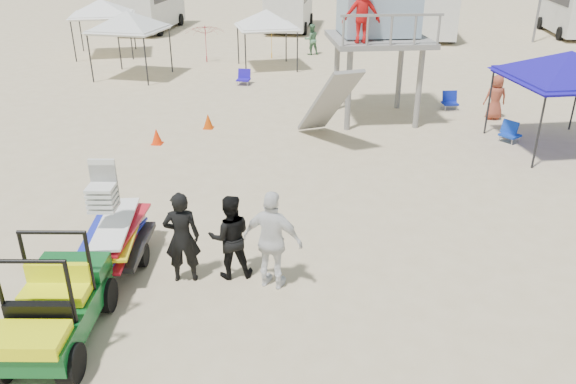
# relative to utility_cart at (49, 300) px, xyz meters

# --- Properties ---
(ground) EXTENTS (140.00, 140.00, 0.00)m
(ground) POSITION_rel_utility_cart_xyz_m (2.82, 0.42, -0.83)
(ground) COLOR beige
(ground) RESTS_ON ground
(utility_cart) EXTENTS (1.43, 2.47, 1.78)m
(utility_cart) POSITION_rel_utility_cart_xyz_m (0.00, 0.00, 0.00)
(utility_cart) COLOR #0D541F
(utility_cart) RESTS_ON ground
(surf_trailer) EXTENTS (1.44, 2.36, 1.95)m
(surf_trailer) POSITION_rel_utility_cart_xyz_m (0.00, 2.33, -0.03)
(surf_trailer) COLOR black
(surf_trailer) RESTS_ON ground
(man_left) EXTENTS (0.74, 0.57, 1.82)m
(man_left) POSITION_rel_utility_cart_xyz_m (1.52, 2.03, 0.08)
(man_left) COLOR black
(man_left) RESTS_ON ground
(man_mid) EXTENTS (0.96, 0.84, 1.68)m
(man_mid) POSITION_rel_utility_cart_xyz_m (2.37, 2.28, 0.01)
(man_mid) COLOR black
(man_mid) RESTS_ON ground
(man_right) EXTENTS (1.21, 0.71, 1.93)m
(man_right) POSITION_rel_utility_cart_xyz_m (3.22, 2.03, 0.13)
(man_right) COLOR white
(man_right) RESTS_ON ground
(lifeguard_tower) EXTENTS (3.80, 3.80, 5.11)m
(lifeguard_tower) POSITION_rel_utility_cart_xyz_m (5.11, 12.86, 2.98)
(lifeguard_tower) COLOR gray
(lifeguard_tower) RESTS_ON ground
(canopy_blue) EXTENTS (3.85, 3.85, 3.33)m
(canopy_blue) POSITION_rel_utility_cart_xyz_m (10.64, 10.45, 1.95)
(canopy_blue) COLOR black
(canopy_blue) RESTS_ON ground
(canopy_white_a) EXTENTS (3.00, 3.00, 3.30)m
(canopy_white_a) POSITION_rel_utility_cart_xyz_m (-5.51, 17.59, 1.92)
(canopy_white_a) COLOR black
(canopy_white_a) RESTS_ON ground
(canopy_white_b) EXTENTS (3.75, 3.75, 3.27)m
(canopy_white_b) POSITION_rel_utility_cart_xyz_m (-8.76, 22.14, 1.89)
(canopy_white_b) COLOR black
(canopy_white_b) RESTS_ON ground
(canopy_white_c) EXTENTS (3.31, 3.31, 3.12)m
(canopy_white_c) POSITION_rel_utility_cart_xyz_m (0.19, 20.20, 1.74)
(canopy_white_c) COLOR black
(canopy_white_c) RESTS_ON ground
(umbrella_a) EXTENTS (2.40, 2.43, 1.83)m
(umbrella_a) POSITION_rel_utility_cart_xyz_m (-3.05, 21.04, 0.09)
(umbrella_a) COLOR #AD1224
(umbrella_a) RESTS_ON ground
(umbrella_b) EXTENTS (2.44, 2.46, 1.68)m
(umbrella_b) POSITION_rel_utility_cart_xyz_m (0.11, 22.34, 0.01)
(umbrella_b) COLOR #FCA116
(umbrella_b) RESTS_ON ground
(cone_near) EXTENTS (0.34, 0.34, 0.50)m
(cone_near) POSITION_rel_utility_cart_xyz_m (-1.52, 9.19, -0.58)
(cone_near) COLOR #FF3408
(cone_near) RESTS_ON ground
(cone_far) EXTENTS (0.34, 0.34, 0.50)m
(cone_far) POSITION_rel_utility_cart_xyz_m (-0.32, 10.89, -0.58)
(cone_far) COLOR #D64506
(cone_far) RESTS_ON ground
(beach_chair_a) EXTENTS (0.56, 0.60, 0.64)m
(beach_chair_a) POSITION_rel_utility_cart_xyz_m (-0.30, 16.92, -0.52)
(beach_chair_a) COLOR #2010B4
(beach_chair_a) RESTS_ON ground
(beach_chair_b) EXTENTS (0.63, 0.68, 0.64)m
(beach_chair_b) POSITION_rel_utility_cart_xyz_m (8.04, 14.30, -0.52)
(beach_chair_b) COLOR #0E1F9B
(beach_chair_b) RESTS_ON ground
(beach_chair_c) EXTENTS (0.74, 0.86, 0.64)m
(beach_chair_c) POSITION_rel_utility_cart_xyz_m (9.43, 10.88, -0.52)
(beach_chair_c) COLOR #103AB6
(beach_chair_c) RESTS_ON ground
(rv_far_left) EXTENTS (2.64, 6.80, 3.25)m
(rv_far_left) POSITION_rel_utility_cart_xyz_m (-9.18, 30.41, 0.97)
(rv_far_left) COLOR silver
(rv_far_left) RESTS_ON ground
(rv_mid_left) EXTENTS (2.65, 6.50, 3.25)m
(rv_mid_left) POSITION_rel_utility_cart_xyz_m (-0.18, 31.91, 0.97)
(rv_mid_left) COLOR silver
(rv_mid_left) RESTS_ON ground
(rv_mid_right) EXTENTS (2.64, 7.00, 3.25)m
(rv_mid_right) POSITION_rel_utility_cart_xyz_m (8.82, 30.41, 0.97)
(rv_mid_right) COLOR silver
(rv_mid_right) RESTS_ON ground
(rv_far_right) EXTENTS (2.64, 6.60, 3.25)m
(rv_far_right) POSITION_rel_utility_cart_xyz_m (17.82, 31.91, 0.97)
(rv_far_right) COLOR silver
(rv_far_right) RESTS_ON ground
(distant_beachgoers) EXTENTS (8.25, 11.22, 1.59)m
(distant_beachgoers) POSITION_rel_utility_cart_xyz_m (5.27, 19.05, -0.05)
(distant_beachgoers) COLOR #A4472F
(distant_beachgoers) RESTS_ON ground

